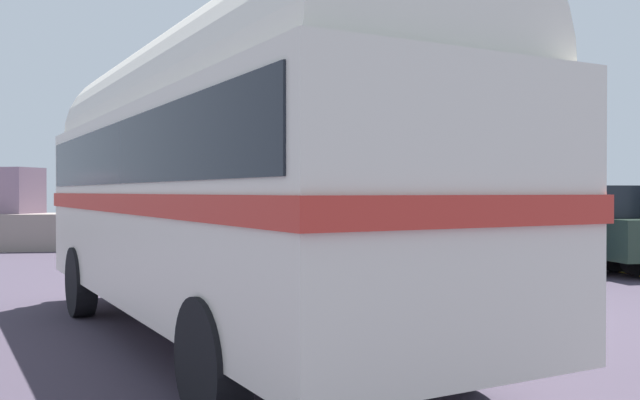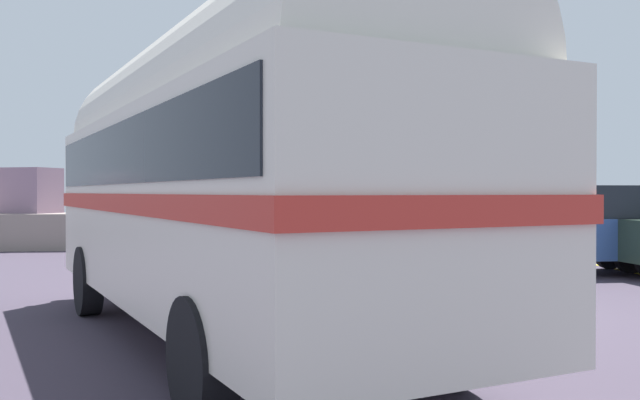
# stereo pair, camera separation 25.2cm
# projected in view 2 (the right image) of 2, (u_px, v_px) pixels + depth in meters

# --- Properties ---
(ground) EXTENTS (32.00, 26.00, 0.02)m
(ground) POSITION_uv_depth(u_px,v_px,m) (407.00, 309.00, 10.34)
(ground) COLOR #3A3240
(breakwater) EXTENTS (31.36, 2.37, 2.49)m
(breakwater) POSITION_uv_depth(u_px,v_px,m) (308.00, 223.00, 22.01)
(breakwater) COLOR gray
(breakwater) RESTS_ON ground
(vintage_coach) EXTENTS (5.30, 8.87, 3.70)m
(vintage_coach) POSITION_uv_depth(u_px,v_px,m) (225.00, 165.00, 7.97)
(vintage_coach) COLOR black
(vintage_coach) RESTS_ON ground
(parked_car_nearest) EXTENTS (4.16, 1.85, 1.86)m
(parked_car_nearest) POSITION_uv_depth(u_px,v_px,m) (576.00, 229.00, 14.72)
(parked_car_nearest) COLOR black
(parked_car_nearest) RESTS_ON ground
(lamp_post) EXTENTS (0.58, 1.01, 6.25)m
(lamp_post) POSITION_uv_depth(u_px,v_px,m) (350.00, 117.00, 16.63)
(lamp_post) COLOR #5B5B60
(lamp_post) RESTS_ON ground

